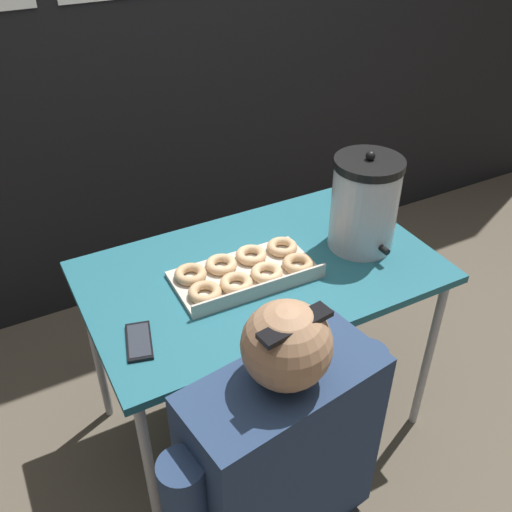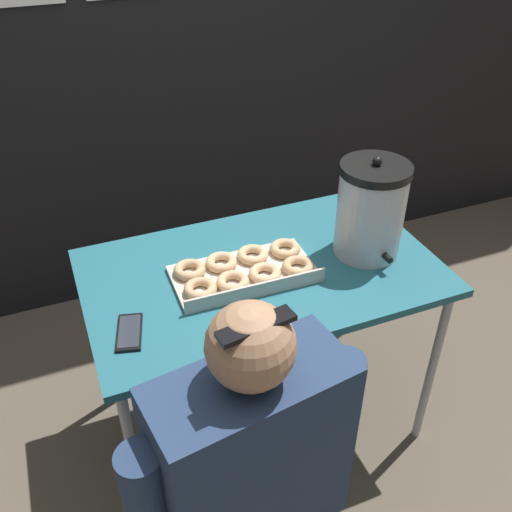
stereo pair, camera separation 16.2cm
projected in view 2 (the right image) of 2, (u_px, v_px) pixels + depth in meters
The scene contains 6 objects.
ground_plane at pixel (261, 416), 2.36m from camera, with size 12.00×12.00×0.00m, color brown.
folding_table at pixel (261, 283), 1.95m from camera, with size 1.18×0.72×0.76m.
donut_box at pixel (244, 271), 1.87m from camera, with size 0.48×0.26×0.05m.
coffee_urn at pixel (371, 210), 1.91m from camera, with size 0.23×0.26×0.36m.
cell_phone at pixel (129, 332), 1.66m from camera, with size 0.11×0.17×0.01m.
person_seated at pixel (252, 497), 1.47m from camera, with size 0.62×0.31×1.19m.
Camera 2 is at (-0.59, -1.41, 1.91)m, focal length 40.00 mm.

